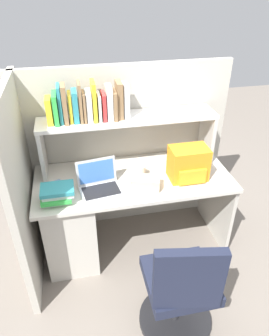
% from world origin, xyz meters
% --- Properties ---
extents(ground_plane, '(8.00, 8.00, 0.00)m').
position_xyz_m(ground_plane, '(0.00, 0.00, 0.00)').
color(ground_plane, slate).
extents(desk, '(1.60, 0.70, 0.73)m').
position_xyz_m(desk, '(-0.39, 0.00, 0.40)').
color(desk, beige).
rests_on(desk, ground_plane).
extents(cubicle_partition_rear, '(1.84, 0.05, 1.55)m').
position_xyz_m(cubicle_partition_rear, '(0.00, 0.38, 0.78)').
color(cubicle_partition_rear, '#B2ADA0').
rests_on(cubicle_partition_rear, ground_plane).
extents(cubicle_partition_left, '(0.05, 1.06, 1.55)m').
position_xyz_m(cubicle_partition_left, '(-0.85, -0.05, 0.78)').
color(cubicle_partition_left, '#B2ADA0').
rests_on(cubicle_partition_left, ground_plane).
extents(overhead_hutch, '(1.44, 0.28, 0.45)m').
position_xyz_m(overhead_hutch, '(0.00, 0.20, 1.08)').
color(overhead_hutch, beige).
rests_on(overhead_hutch, desk).
extents(reference_books_on_shelf, '(0.62, 0.18, 0.30)m').
position_xyz_m(reference_books_on_shelf, '(-0.30, 0.20, 1.31)').
color(reference_books_on_shelf, yellow).
rests_on(reference_books_on_shelf, overhead_hutch).
extents(laptop, '(0.34, 0.29, 0.22)m').
position_xyz_m(laptop, '(-0.29, -0.11, 0.78)').
color(laptop, '#B7BABF').
rests_on(laptop, desk).
extents(backpack, '(0.30, 0.22, 0.27)m').
position_xyz_m(backpack, '(0.43, -0.10, 0.86)').
color(backpack, orange).
rests_on(backpack, desk).
extents(computer_mouse, '(0.10, 0.12, 0.03)m').
position_xyz_m(computer_mouse, '(-0.59, -0.01, 0.75)').
color(computer_mouse, '#7299C6').
rests_on(computer_mouse, desk).
extents(paper_cup, '(0.08, 0.08, 0.10)m').
position_xyz_m(paper_cup, '(0.06, 0.00, 0.78)').
color(paper_cup, white).
rests_on(paper_cup, desk).
extents(tissue_box, '(0.24, 0.18, 0.10)m').
position_xyz_m(tissue_box, '(0.06, -0.17, 0.78)').
color(tissue_box, '#BFB299').
rests_on(tissue_box, desk).
extents(desk_book_stack, '(0.24, 0.20, 0.12)m').
position_xyz_m(desk_book_stack, '(-0.60, -0.18, 0.79)').
color(desk_book_stack, white).
rests_on(desk_book_stack, desk).
extents(office_chair, '(0.52, 0.52, 0.93)m').
position_xyz_m(office_chair, '(0.13, -0.89, 0.39)').
color(office_chair, black).
rests_on(office_chair, ground_plane).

